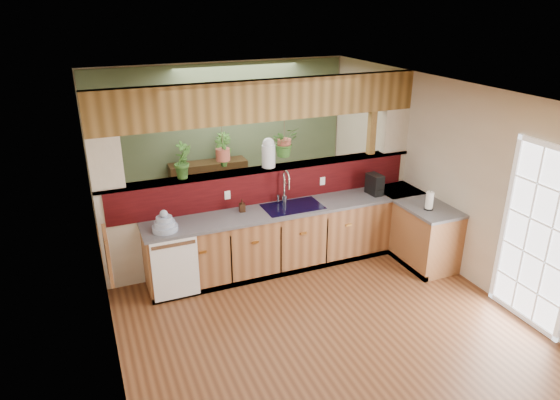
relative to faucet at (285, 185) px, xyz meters
name	(u,v)px	position (x,y,z in m)	size (l,w,h in m)	color
ground	(305,302)	(-0.20, -1.13, -1.17)	(4.60, 7.00, 0.01)	#58321B
ceiling	(310,97)	(-0.20, -1.13, 1.43)	(4.60, 7.00, 0.01)	brown
wall_back	(222,137)	(-0.20, 2.37, 0.13)	(4.60, 0.02, 2.60)	beige
wall_left	(101,243)	(-2.50, -1.13, 0.13)	(0.02, 7.00, 2.60)	beige
wall_right	(462,182)	(2.10, -1.13, 0.13)	(0.02, 7.00, 2.60)	beige
pass_through_partition	(268,181)	(-0.17, 0.22, 0.02)	(4.60, 0.21, 2.60)	beige
pass_through_ledge	(266,169)	(-0.20, 0.22, 0.20)	(4.60, 0.21, 0.04)	brown
header_beam	(265,100)	(-0.20, 0.22, 1.16)	(4.60, 0.15, 0.55)	brown
sage_backwall	(223,137)	(-0.20, 2.35, 0.13)	(4.55, 0.02, 2.55)	#4D6142
countertop	(332,232)	(0.63, -0.26, -0.72)	(4.14, 1.52, 0.90)	brown
dishwasher	(176,269)	(-1.68, -0.47, -0.71)	(0.58, 0.03, 0.82)	white
navy_sink	(293,212)	(0.05, -0.15, -0.35)	(0.82, 0.50, 0.18)	black
french_door	(537,240)	(2.07, -2.43, -0.12)	(0.06, 1.02, 2.16)	white
framed_print	(108,255)	(-2.48, -1.93, 0.38)	(0.04, 0.35, 0.45)	brown
faucet	(285,185)	(0.00, 0.00, 0.00)	(0.22, 0.22, 0.50)	#B7B7B2
dish_stack	(165,224)	(-1.73, -0.24, -0.18)	(0.32, 0.32, 0.28)	#92A0BC
soap_dispenser	(242,206)	(-0.66, -0.05, -0.18)	(0.08, 0.08, 0.18)	#3C2415
coffee_maker	(375,185)	(1.35, -0.18, -0.13)	(0.16, 0.27, 0.30)	black
paper_towel	(429,201)	(1.73, -0.95, -0.14)	(0.13, 0.13, 0.27)	black
glass_jar	(268,153)	(-0.16, 0.22, 0.43)	(0.19, 0.19, 0.42)	silver
ledge_plant_left	(183,162)	(-1.35, 0.22, 0.45)	(0.25, 0.20, 0.45)	#2E5B1F
hanging_plant_a	(222,142)	(-0.81, 0.22, 0.65)	(0.25, 0.22, 0.53)	brown
hanging_plant_b	(284,130)	(0.08, 0.22, 0.74)	(0.42, 0.38, 0.53)	brown
shelving_console	(209,186)	(-0.55, 2.12, -0.67)	(1.34, 0.36, 0.89)	black
shelf_plant_a	(182,153)	(-0.98, 2.12, -0.01)	(0.22, 0.15, 0.41)	#2E5B1F
shelf_plant_b	(223,147)	(-0.26, 2.12, 0.02)	(0.27, 0.27, 0.49)	#2E5B1F
floor_plant	(294,191)	(0.82, 1.51, -0.75)	(0.75, 0.65, 0.83)	#2E5B1F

